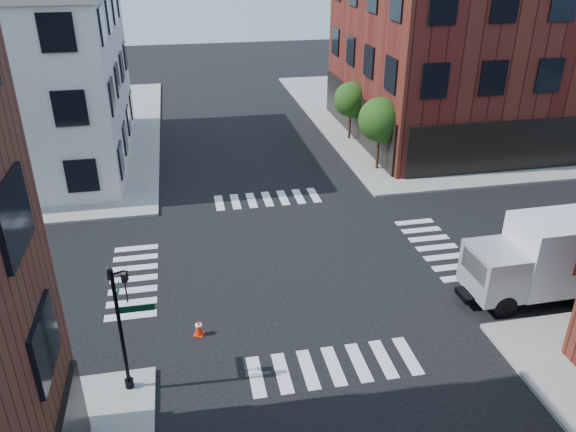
{
  "coord_description": "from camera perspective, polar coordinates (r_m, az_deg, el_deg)",
  "views": [
    {
      "loc": [
        -4.47,
        -21.36,
        13.21
      ],
      "look_at": [
        -0.26,
        -0.24,
        2.5
      ],
      "focal_mm": 35.0,
      "sensor_mm": 36.0,
      "label": 1
    }
  ],
  "objects": [
    {
      "name": "ground",
      "position": [
        25.51,
        0.46,
        -4.75
      ],
      "size": [
        120.0,
        120.0,
        0.0
      ],
      "primitive_type": "plane",
      "color": "black",
      "rests_on": "ground"
    },
    {
      "name": "sidewalk_ne",
      "position": [
        51.14,
        19.37,
        10.09
      ],
      "size": [
        30.0,
        30.0,
        0.15
      ],
      "primitive_type": "cube",
      "color": "gray",
      "rests_on": "ground"
    },
    {
      "name": "building_ne",
      "position": [
        45.51,
        23.05,
        15.34
      ],
      "size": [
        25.0,
        16.0,
        12.0
      ],
      "primitive_type": "cube",
      "color": "#4E1513",
      "rests_on": "ground"
    },
    {
      "name": "tree_near",
      "position": [
        35.03,
        9.44,
        9.42
      ],
      "size": [
        2.69,
        2.69,
        4.49
      ],
      "color": "black",
      "rests_on": "ground"
    },
    {
      "name": "tree_far",
      "position": [
        40.56,
        6.5,
        11.52
      ],
      "size": [
        2.43,
        2.43,
        4.07
      ],
      "color": "black",
      "rests_on": "ground"
    },
    {
      "name": "signal_pole",
      "position": [
        18.1,
        -16.54,
        -9.71
      ],
      "size": [
        1.29,
        1.24,
        4.6
      ],
      "color": "black",
      "rests_on": "ground"
    },
    {
      "name": "box_truck",
      "position": [
        25.04,
        26.1,
        -3.63
      ],
      "size": [
        7.68,
        2.47,
        3.45
      ],
      "rotation": [
        0.0,
        0.0,
        0.02
      ],
      "color": "silver",
      "rests_on": "ground"
    },
    {
      "name": "traffic_cone",
      "position": [
        21.33,
        -9.06,
        -11.13
      ],
      "size": [
        0.47,
        0.47,
        0.66
      ],
      "rotation": [
        0.0,
        0.0,
        -0.41
      ],
      "color": "#FF2B0B",
      "rests_on": "ground"
    }
  ]
}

